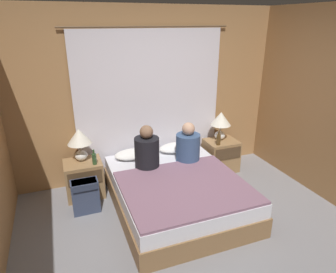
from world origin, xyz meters
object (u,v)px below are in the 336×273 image
Objects in this scene: beer_bottle_on_left_stand at (94,159)px; bed at (176,192)px; nightstand_right at (221,155)px; person_left_in_bed at (147,151)px; nightstand_left at (84,179)px; pillow_left at (135,154)px; backpack_on_floor at (85,195)px; pillow_right at (178,147)px; lamp_right at (221,121)px; person_right_in_bed at (188,146)px; beer_bottle_on_right_stand at (219,139)px; lamp_left at (79,139)px.

bed is at bearing -32.46° from beer_bottle_on_left_stand.
nightstand_right is 2.42× the size of beer_bottle_on_left_stand.
nightstand_left is at bearing 158.86° from person_left_in_bed.
pillow_left is 1.34× the size of backpack_on_floor.
backpack_on_floor is (-0.85, -0.09, -0.43)m from person_left_in_bed.
backpack_on_floor is at bearing -122.04° from beer_bottle_on_left_stand.
pillow_right reaches higher than backpack_on_floor.
lamp_right is 0.77× the size of pillow_right.
bed is 1.29m from nightstand_right.
pillow_right is at bearing 90.50° from person_right_in_bed.
bed is 0.68m from person_right_in_bed.
person_left_in_bed is 2.87× the size of beer_bottle_on_left_stand.
beer_bottle_on_left_stand is at bearing -172.71° from pillow_right.
nightstand_right is 0.84× the size of person_left_in_bed.
person_right_in_bed is at bearing 49.18° from bed.
nightstand_left is 1.43m from pillow_right.
bed is 4.36× the size of backpack_on_floor.
person_left_in_bed is 0.60m from person_right_in_bed.
beer_bottle_on_left_stand is 1.87m from beer_bottle_on_right_stand.
nightstand_left is (-1.08, 0.71, 0.04)m from bed.
pillow_left is at bearing 151.99° from person_right_in_bed.
lamp_left is 1.00× the size of lamp_right.
beer_bottle_on_right_stand is (0.60, 0.20, -0.07)m from person_right_in_bed.
person_right_in_bed is 1.51m from backpack_on_floor.
lamp_left is 0.74m from backpack_on_floor.
bed is at bearing -56.51° from person_left_in_bed.
pillow_right is (0.67, 0.00, 0.00)m from pillow_left.
lamp_right is at bearing 55.02° from beer_bottle_on_right_stand.
pillow_left is at bearing -178.77° from lamp_right.
lamp_left is 2.15m from lamp_right.
lamp_left reaches higher than pillow_left.
lamp_right is 0.81m from pillow_right.
person_right_in_bed reaches higher than nightstand_left.
beer_bottle_on_left_stand is at bearing -164.72° from pillow_left.
beer_bottle_on_left_stand is (-2.00, -0.19, -0.22)m from lamp_right.
beer_bottle_on_right_stand is (0.94, 0.59, 0.38)m from bed.
lamp_right reaches higher than nightstand_left.
backpack_on_floor is at bearing 164.79° from bed.
lamp_right is 0.76× the size of person_left_in_bed.
person_right_in_bed is at bearing -8.86° from beer_bottle_on_left_stand.
beer_bottle_on_right_stand reaches higher than beer_bottle_on_left_stand.
nightstand_left is 0.78m from pillow_left.
lamp_right is at bearing 0.00° from lamp_left.
lamp_right is at bearing 35.98° from bed.
lamp_left reaches higher than nightstand_right.
beer_bottle_on_left_stand is at bearing -174.53° from lamp_right.
lamp_right is 2.17× the size of beer_bottle_on_left_stand.
beer_bottle_on_left_stand is 0.94× the size of beer_bottle_on_right_stand.
person_left_in_bed reaches higher than lamp_left.
nightstand_left is 0.86× the size of pillow_right.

